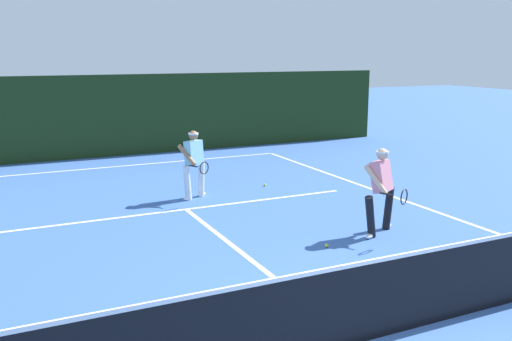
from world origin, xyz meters
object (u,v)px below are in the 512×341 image
at_px(tennis_ball, 327,246).
at_px(tennis_ball_extra, 265,185).
at_px(player_far, 194,161).
at_px(player_near, 381,187).

height_order(tennis_ball, tennis_ball_extra, same).
relative_size(player_far, tennis_ball, 24.65).
height_order(player_near, tennis_ball_extra, player_near).
distance_m(player_far, tennis_ball_extra, 2.25).
relative_size(player_far, tennis_ball_extra, 24.65).
bearing_deg(player_far, player_near, 93.26).
height_order(player_far, tennis_ball_extra, player_far).
bearing_deg(player_near, tennis_ball, -16.84).
xyz_separation_m(player_far, tennis_ball_extra, (2.05, 0.38, -0.86)).
distance_m(player_near, player_far, 4.65).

